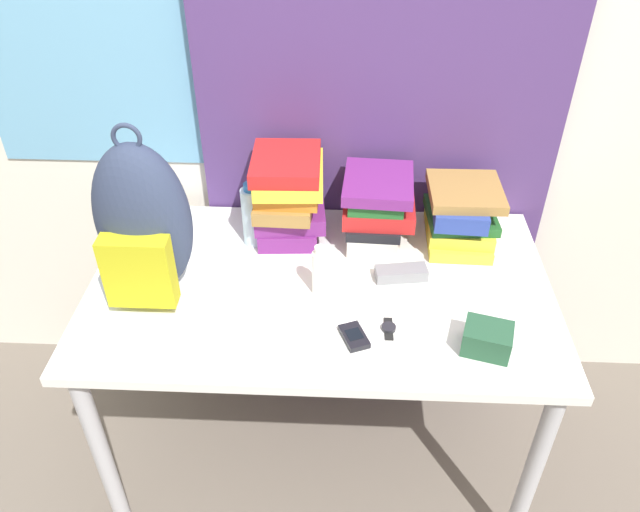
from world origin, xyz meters
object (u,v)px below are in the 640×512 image
Objects in this scene: book_stack_right at (460,215)px; sunscreen_bottle at (321,272)px; backpack at (143,225)px; camera_pouch at (487,339)px; sunglasses_case at (401,273)px; water_bottle at (252,216)px; sports_bottle at (280,210)px; cell_phone at (354,336)px; wristwatch at (389,328)px; book_stack_center at (376,207)px; book_stack_left at (288,195)px.

sunscreen_bottle is at bearing -146.43° from book_stack_right.
book_stack_right is at bearing 17.58° from backpack.
sunglasses_case is at bearing 125.64° from camera_pouch.
book_stack_right is 1.31× the size of water_bottle.
sports_bottle reaches higher than water_bottle.
cell_phone is 0.10m from wristwatch.
book_stack_center is 1.21× the size of water_bottle.
sunglasses_case is at bearing -31.29° from book_stack_left.
book_stack_center is 0.92× the size of book_stack_right.
book_stack_left is 1.99× the size of camera_pouch.
sports_bottle is at bearing 154.96° from sunglasses_case.
sports_bottle is 0.73m from camera_pouch.
book_stack_center is 0.38m from water_bottle.
cell_phone is at bearing 176.35° from camera_pouch.
backpack reaches higher than water_bottle.
sunscreen_bottle is 0.25m from sunglasses_case.
book_stack_right is 1.98× the size of camera_pouch.
sports_bottle is at bearing -172.96° from book_stack_center.
book_stack_left reaches higher than sports_bottle.
cell_phone is 0.29m from sunglasses_case.
book_stack_center reaches higher than camera_pouch.
book_stack_right is at bearing -0.58° from book_stack_center.
sunglasses_case is (0.37, -0.17, -0.10)m from sports_bottle.
sunscreen_bottle is (0.14, -0.25, -0.04)m from sports_bottle.
backpack is at bearing -143.54° from sports_bottle.
book_stack_right is at bearing 47.56° from sunglasses_case.
sunglasses_case is (0.23, 0.07, -0.06)m from sunscreen_bottle.
water_bottle is 0.49m from sunglasses_case.
book_stack_center reaches higher than book_stack_right.
book_stack_left is at bearing 59.34° from sports_bottle.
book_stack_left is 0.31m from sunscreen_bottle.
backpack is 4.73× the size of cell_phone.
sports_bottle reaches higher than sunscreen_bottle.
backpack is 3.61× the size of camera_pouch.
water_bottle reaches higher than sunscreen_bottle.
water_bottle reaches higher than sunglasses_case.
sunscreen_bottle reaches higher than wristwatch.
backpack is 0.74m from sunglasses_case.
book_stack_center is 1.06× the size of sports_bottle.
cell_phone is at bearing -62.53° from sunscreen_bottle.
book_stack_right is 1.75× the size of sunscreen_bottle.
sunglasses_case is at bearing -19.52° from water_bottle.
water_bottle is at bearing 43.11° from backpack.
cell_phone is at bearing -61.64° from sports_bottle.
sports_bottle is at bearing 129.68° from wristwatch.
backpack reaches higher than book_stack_right.
sunglasses_case reaches higher than wristwatch.
sunscreen_bottle is at bearing -46.73° from water_bottle.
sunscreen_bottle is at bearing 0.52° from backpack.
book_stack_right is 3.33× the size of wristwatch.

